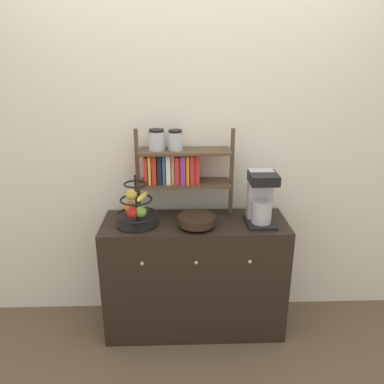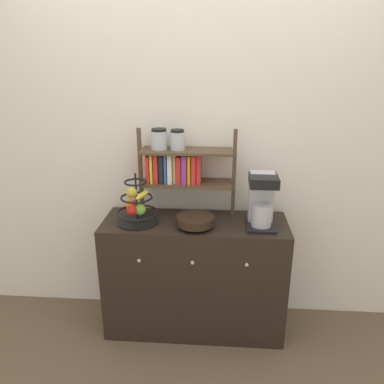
% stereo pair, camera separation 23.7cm
% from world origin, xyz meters
% --- Properties ---
extents(ground_plane, '(12.00, 12.00, 0.00)m').
position_xyz_m(ground_plane, '(0.00, 0.00, 0.00)').
color(ground_plane, brown).
extents(wall_back, '(7.00, 0.05, 2.60)m').
position_xyz_m(wall_back, '(0.00, 0.47, 1.30)').
color(wall_back, silver).
rests_on(wall_back, ground_plane).
extents(sideboard, '(1.21, 0.44, 0.81)m').
position_xyz_m(sideboard, '(0.00, 0.21, 0.40)').
color(sideboard, black).
rests_on(sideboard, ground_plane).
extents(coffee_maker, '(0.18, 0.23, 0.34)m').
position_xyz_m(coffee_maker, '(0.42, 0.19, 0.98)').
color(coffee_maker, black).
rests_on(coffee_maker, sideboard).
extents(fruit_stand, '(0.27, 0.27, 0.33)m').
position_xyz_m(fruit_stand, '(-0.37, 0.17, 0.92)').
color(fruit_stand, black).
rests_on(fruit_stand, sideboard).
extents(wooden_bowl, '(0.24, 0.24, 0.07)m').
position_xyz_m(wooden_bowl, '(0.01, 0.13, 0.85)').
color(wooden_bowl, black).
rests_on(wooden_bowl, sideboard).
extents(shelf_hutch, '(0.64, 0.20, 0.59)m').
position_xyz_m(shelf_hutch, '(-0.13, 0.34, 1.17)').
color(shelf_hutch, brown).
rests_on(shelf_hutch, sideboard).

